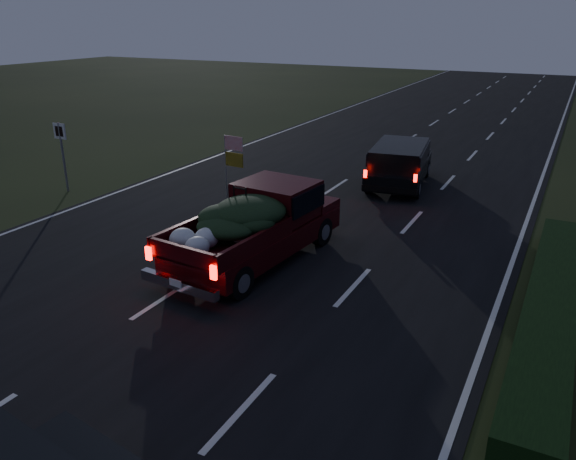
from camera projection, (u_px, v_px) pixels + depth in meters
The scene contains 6 objects.
ground at pixel (164, 299), 12.71m from camera, with size 120.00×120.00×0.00m, color black.
road_asphalt at pixel (164, 298), 12.70m from camera, with size 14.00×120.00×0.02m, color black.
hedge_row at pixel (550, 307), 11.73m from camera, with size 1.00×10.00×0.60m, color black.
route_sign at pixel (62, 146), 19.91m from camera, with size 0.55×0.08×2.50m.
pickup_truck at pixel (256, 221), 14.37m from camera, with size 2.55×5.60×2.85m.
lead_suv at pixel (400, 161), 20.77m from camera, with size 2.51×4.73×1.30m.
Camera 1 is at (7.70, -8.74, 6.00)m, focal length 35.00 mm.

